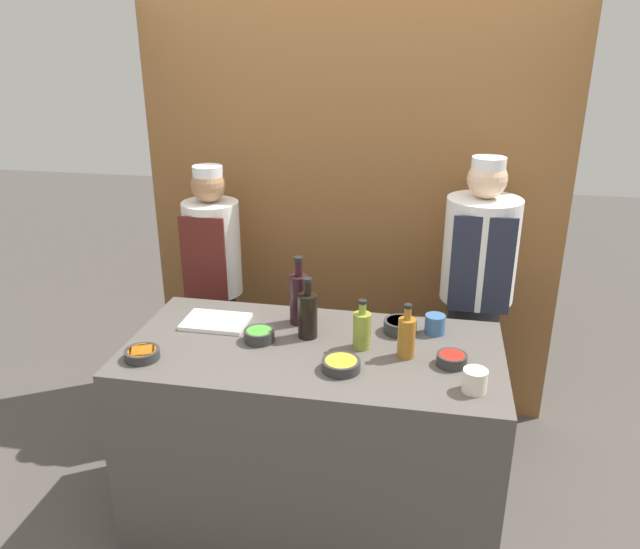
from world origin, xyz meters
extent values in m
plane|color=#4C4742|center=(0.00, 0.00, 0.00)|extent=(14.00, 14.00, 0.00)
cube|color=brown|center=(0.00, 1.18, 1.20)|extent=(2.42, 0.18, 2.40)
cube|color=#514C47|center=(0.00, 0.00, 0.48)|extent=(1.65, 0.81, 0.96)
cylinder|color=#2D2D2D|center=(-0.69, -0.23, 0.98)|extent=(0.15, 0.15, 0.04)
cylinder|color=orange|center=(-0.69, -0.23, 0.99)|extent=(0.12, 0.12, 0.01)
cylinder|color=#2D2D2D|center=(0.15, -0.17, 0.98)|extent=(0.16, 0.16, 0.05)
cylinder|color=yellow|center=(0.15, -0.17, 0.99)|extent=(0.13, 0.13, 0.01)
cylinder|color=#2D2D2D|center=(-0.25, 0.02, 0.98)|extent=(0.14, 0.14, 0.05)
cylinder|color=green|center=(-0.25, 0.02, 1.00)|extent=(0.11, 0.11, 0.02)
cylinder|color=#2D2D2D|center=(0.59, -0.04, 0.98)|extent=(0.13, 0.13, 0.05)
cylinder|color=red|center=(0.59, -0.04, 1.00)|extent=(0.10, 0.10, 0.01)
cylinder|color=#2D2D2D|center=(0.36, 0.22, 0.99)|extent=(0.15, 0.15, 0.06)
cylinder|color=silver|center=(0.36, 0.22, 1.01)|extent=(0.12, 0.12, 0.02)
cube|color=white|center=(-0.50, 0.14, 0.97)|extent=(0.30, 0.21, 0.02)
cylinder|color=black|center=(-0.11, 0.23, 1.08)|extent=(0.09, 0.09, 0.24)
cylinder|color=black|center=(-0.11, 0.23, 1.23)|extent=(0.04, 0.04, 0.07)
cylinder|color=black|center=(-0.11, 0.23, 1.28)|extent=(0.04, 0.04, 0.02)
cylinder|color=olive|center=(0.21, 0.04, 1.04)|extent=(0.08, 0.08, 0.16)
cylinder|color=olive|center=(0.21, 0.04, 1.14)|extent=(0.03, 0.03, 0.05)
cylinder|color=black|center=(0.21, 0.04, 1.17)|extent=(0.04, 0.04, 0.01)
cylinder|color=#9E661E|center=(0.40, -0.01, 1.04)|extent=(0.07, 0.07, 0.17)
cylinder|color=#9E661E|center=(0.40, -0.01, 1.16)|extent=(0.03, 0.03, 0.05)
cylinder|color=black|center=(0.40, -0.01, 1.19)|extent=(0.03, 0.03, 0.01)
cylinder|color=black|center=(-0.04, 0.10, 1.06)|extent=(0.09, 0.09, 0.20)
cylinder|color=black|center=(-0.04, 0.10, 1.19)|extent=(0.04, 0.04, 0.06)
cylinder|color=black|center=(-0.04, 0.10, 1.23)|extent=(0.04, 0.04, 0.02)
cylinder|color=silver|center=(0.68, -0.23, 1.00)|extent=(0.10, 0.10, 0.09)
cylinder|color=#386093|center=(0.52, 0.24, 1.00)|extent=(0.09, 0.09, 0.09)
cylinder|color=#28282D|center=(-0.73, 0.77, 0.42)|extent=(0.23, 0.23, 0.84)
cylinder|color=white|center=(-0.73, 0.77, 1.11)|extent=(0.31, 0.31, 0.53)
cube|color=#561E19|center=(-0.73, 0.62, 1.08)|extent=(0.25, 0.02, 0.49)
sphere|color=#9E704C|center=(-0.73, 0.77, 1.47)|extent=(0.19, 0.19, 0.19)
cylinder|color=white|center=(-0.73, 0.77, 1.54)|extent=(0.16, 0.16, 0.07)
cylinder|color=#28282D|center=(0.73, 0.77, 0.46)|extent=(0.27, 0.27, 0.92)
cylinder|color=white|center=(0.73, 0.77, 1.19)|extent=(0.38, 0.38, 0.54)
cube|color=#232838|center=(0.73, 0.59, 1.17)|extent=(0.30, 0.02, 0.50)
sphere|color=beige|center=(0.73, 0.77, 1.56)|extent=(0.20, 0.20, 0.20)
cylinder|color=white|center=(0.73, 0.77, 1.64)|extent=(0.17, 0.17, 0.07)
camera|label=1|loc=(0.48, -2.37, 2.26)|focal=35.00mm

